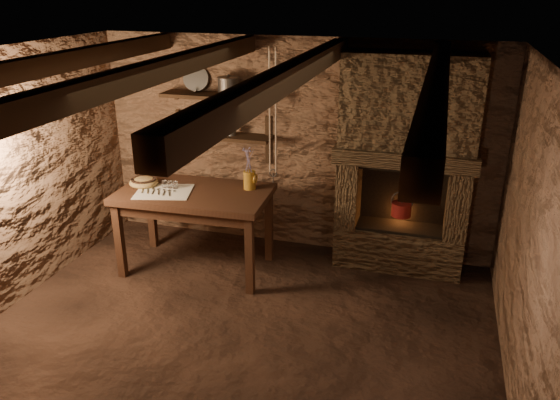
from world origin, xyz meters
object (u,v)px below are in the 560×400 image
(stoneware_jug, at_px, (250,171))
(red_pot, at_px, (401,208))
(iron_stockpot, at_px, (229,87))
(wooden_bowl, at_px, (144,182))
(work_table, at_px, (196,227))

(stoneware_jug, height_order, red_pot, stoneware_jug)
(iron_stockpot, height_order, red_pot, iron_stockpot)
(iron_stockpot, distance_m, red_pot, 2.27)
(stoneware_jug, distance_m, wooden_bowl, 1.15)
(wooden_bowl, distance_m, red_pot, 2.75)
(work_table, bearing_deg, wooden_bowl, 177.39)
(work_table, distance_m, stoneware_jug, 0.84)
(stoneware_jug, relative_size, red_pot, 0.83)
(wooden_bowl, distance_m, iron_stockpot, 1.38)
(work_table, height_order, red_pot, red_pot)
(iron_stockpot, xyz_separation_m, red_pot, (1.95, -0.12, -1.15))
(wooden_bowl, bearing_deg, red_pot, 12.96)
(wooden_bowl, xyz_separation_m, iron_stockpot, (0.72, 0.73, 0.92))
(work_table, distance_m, red_pot, 2.19)
(wooden_bowl, relative_size, iron_stockpot, 1.32)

